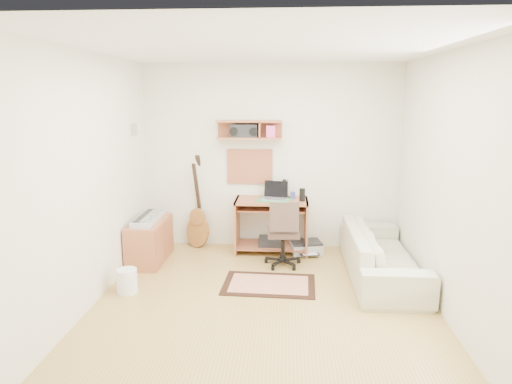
# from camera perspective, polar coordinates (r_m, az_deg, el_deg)

# --- Properties ---
(floor) EXTENTS (3.60, 4.00, 0.01)m
(floor) POSITION_cam_1_polar(r_m,az_deg,el_deg) (4.95, 0.95, -14.09)
(floor) COLOR tan
(floor) RESTS_ON ground
(ceiling) EXTENTS (3.60, 4.00, 0.01)m
(ceiling) POSITION_cam_1_polar(r_m,az_deg,el_deg) (4.46, 1.07, 17.60)
(ceiling) COLOR white
(ceiling) RESTS_ON ground
(back_wall) EXTENTS (3.60, 0.01, 2.60)m
(back_wall) POSITION_cam_1_polar(r_m,az_deg,el_deg) (6.50, 1.89, 4.33)
(back_wall) COLOR silver
(back_wall) RESTS_ON ground
(left_wall) EXTENTS (0.01, 4.00, 2.60)m
(left_wall) POSITION_cam_1_polar(r_m,az_deg,el_deg) (4.95, -20.35, 1.13)
(left_wall) COLOR silver
(left_wall) RESTS_ON ground
(right_wall) EXTENTS (0.01, 4.00, 2.60)m
(right_wall) POSITION_cam_1_polar(r_m,az_deg,el_deg) (4.79, 23.12, 0.56)
(right_wall) COLOR silver
(right_wall) RESTS_ON ground
(wall_shelf) EXTENTS (0.90, 0.25, 0.26)m
(wall_shelf) POSITION_cam_1_polar(r_m,az_deg,el_deg) (6.35, -0.86, 7.78)
(wall_shelf) COLOR #A8603B
(wall_shelf) RESTS_ON back_wall
(cork_board) EXTENTS (0.64, 0.03, 0.49)m
(cork_board) POSITION_cam_1_polar(r_m,az_deg,el_deg) (6.51, -0.77, 3.19)
(cork_board) COLOR tan
(cork_board) RESTS_ON back_wall
(wall_photo) EXTENTS (0.02, 0.20, 0.15)m
(wall_photo) POSITION_cam_1_polar(r_m,az_deg,el_deg) (6.28, -14.93, 7.51)
(wall_photo) COLOR #4C8CBF
(wall_photo) RESTS_ON left_wall
(desk) EXTENTS (1.00, 0.55, 0.75)m
(desk) POSITION_cam_1_polar(r_m,az_deg,el_deg) (6.42, 1.93, -4.22)
(desk) COLOR #A8603B
(desk) RESTS_ON floor
(laptop) EXTENTS (0.39, 0.39, 0.25)m
(laptop) POSITION_cam_1_polar(r_m,az_deg,el_deg) (6.28, 2.25, 0.11)
(laptop) COLOR silver
(laptop) RESTS_ON desk
(speaker) EXTENTS (0.08, 0.08, 0.18)m
(speaker) POSITION_cam_1_polar(r_m,az_deg,el_deg) (6.26, 5.77, -0.33)
(speaker) COLOR black
(speaker) RESTS_ON desk
(desk_lamp) EXTENTS (0.09, 0.09, 0.27)m
(desk_lamp) POSITION_cam_1_polar(r_m,az_deg,el_deg) (6.43, 3.96, 0.47)
(desk_lamp) COLOR black
(desk_lamp) RESTS_ON desk
(pencil_cup) EXTENTS (0.07, 0.07, 0.09)m
(pencil_cup) POSITION_cam_1_polar(r_m,az_deg,el_deg) (6.41, 4.62, -0.39)
(pencil_cup) COLOR #3647A2
(pencil_cup) RESTS_ON desk
(boombox) EXTENTS (0.37, 0.17, 0.19)m
(boombox) POSITION_cam_1_polar(r_m,az_deg,el_deg) (6.35, -1.49, 7.59)
(boombox) COLOR black
(boombox) RESTS_ON wall_shelf
(rug) EXTENTS (1.09, 0.75, 0.01)m
(rug) POSITION_cam_1_polar(r_m,az_deg,el_deg) (5.44, 1.64, -11.40)
(rug) COLOR beige
(rug) RESTS_ON floor
(task_chair) EXTENTS (0.48, 0.48, 0.89)m
(task_chair) POSITION_cam_1_polar(r_m,az_deg,el_deg) (5.89, 3.40, -5.03)
(task_chair) COLOR #3A2B22
(task_chair) RESTS_ON floor
(cabinet) EXTENTS (0.40, 0.90, 0.55)m
(cabinet) POSITION_cam_1_polar(r_m,az_deg,el_deg) (6.26, -13.12, -5.93)
(cabinet) COLOR #A8603B
(cabinet) RESTS_ON floor
(music_keyboard) EXTENTS (0.24, 0.78, 0.07)m
(music_keyboard) POSITION_cam_1_polar(r_m,az_deg,el_deg) (6.17, -13.26, -3.20)
(music_keyboard) COLOR #B2B5BA
(music_keyboard) RESTS_ON cabinet
(guitar) EXTENTS (0.42, 0.35, 1.34)m
(guitar) POSITION_cam_1_polar(r_m,az_deg,el_deg) (6.59, -7.35, -1.24)
(guitar) COLOR #9D6830
(guitar) RESTS_ON floor
(waste_basket) EXTENTS (0.28, 0.28, 0.27)m
(waste_basket) POSITION_cam_1_polar(r_m,az_deg,el_deg) (5.40, -15.76, -10.62)
(waste_basket) COLOR white
(waste_basket) RESTS_ON floor
(printer) EXTENTS (0.48, 0.41, 0.16)m
(printer) POSITION_cam_1_polar(r_m,az_deg,el_deg) (6.48, 6.26, -6.81)
(printer) COLOR #A5A8AA
(printer) RESTS_ON floor
(sofa) EXTENTS (0.58, 1.98, 0.77)m
(sofa) POSITION_cam_1_polar(r_m,az_deg,el_deg) (5.76, 15.38, -6.48)
(sofa) COLOR #BBB694
(sofa) RESTS_ON floor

